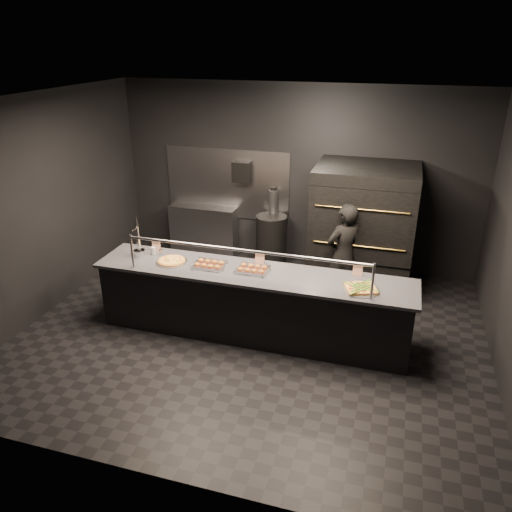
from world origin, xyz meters
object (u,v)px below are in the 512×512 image
Objects in this scene: pizza_oven at (363,227)px; towel_dispenser at (242,172)px; service_counter at (252,303)px; worker at (343,255)px; trash_bin at (271,240)px; beer_tap at (139,245)px; square_pizza at (361,288)px; fire_extinguisher at (273,203)px; slider_tray_b at (253,269)px; slider_tray_a at (209,265)px; round_pizza at (172,261)px; prep_shelf at (204,230)px.

pizza_oven reaches higher than towel_dispenser.
worker is (1.01, 1.21, 0.30)m from service_counter.
beer_tap is at bearing -120.30° from trash_bin.
trash_bin is (-1.70, 2.32, -0.50)m from square_pizza.
fire_extinguisher is 0.65m from trash_bin.
pizza_oven is 2.01m from square_pizza.
pizza_oven is 5.46× the size of towel_dispenser.
slider_tray_b is 0.50× the size of trash_bin.
slider_tray_a reaches higher than trash_bin.
square_pizza is at bearing -85.21° from pizza_oven.
beer_tap is 2.97m from square_pizza.
service_counter is 7.02× the size of beer_tap.
square_pizza is at bearing -3.07° from slider_tray_a.
slider_tray_b is 2.27m from trash_bin.
service_counter reaches higher than square_pizza.
slider_tray_b reaches higher than square_pizza.
towel_dispenser reaches higher than slider_tray_a.
slider_tray_b is (0.35, -2.37, -0.12)m from fire_extinguisher.
square_pizza is (2.97, -0.14, -0.15)m from beer_tap.
round_pizza is 2.47m from square_pizza.
worker reaches higher than prep_shelf.
worker reaches higher than service_counter.
towel_dispenser is 0.74m from fire_extinguisher.
square_pizza reaches higher than trash_bin.
square_pizza is (1.72, -2.50, -0.12)m from fire_extinguisher.
slider_tray_b is (1.10, 0.04, 0.01)m from round_pizza.
service_counter is 11.71× the size of towel_dispenser.
service_counter reaches higher than slider_tray_a.
beer_tap is 1.28× the size of slider_tray_a.
slider_tray_b reaches higher than prep_shelf.
service_counter reaches higher than slider_tray_b.
fire_extinguisher is 2.41m from slider_tray_a.
towel_dispenser is 2.38m from worker.
pizza_oven is at bearing 94.79° from square_pizza.
slider_tray_a is 1.04× the size of square_pizza.
towel_dispenser is at bearing 5.71° from prep_shelf.
prep_shelf is 2.38× the size of fire_extinguisher.
prep_shelf is 3.43× the size of towel_dispenser.
worker is (1.33, -1.01, 0.33)m from trash_bin.
round_pizza is at bearing -77.97° from prep_shelf.
prep_shelf is at bearing -176.34° from fire_extinguisher.
beer_tap is 2.87m from worker.
towel_dispenser is 0.60× the size of beer_tap.
round_pizza is 0.27× the size of worker.
slider_tray_b is (1.60, -0.01, -0.14)m from beer_tap.
service_counter is at bearing -0.42° from slider_tray_a.
fire_extinguisher is at bearing 98.30° from service_counter.
towel_dispenser reaches higher than beer_tap.
fire_extinguisher is 2.53m from round_pizza.
trash_bin is at bearing 168.16° from pizza_oven.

